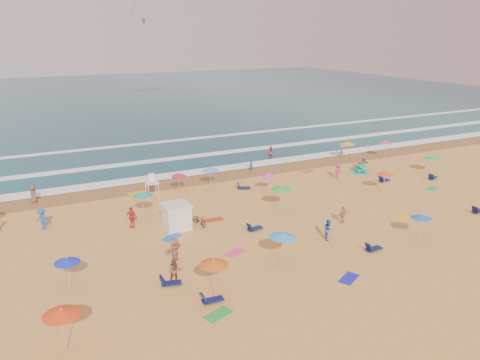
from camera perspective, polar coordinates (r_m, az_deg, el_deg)
name	(u,v)px	position (r m, az deg, el deg)	size (l,w,h in m)	color
ground	(252,217)	(41.57, 1.52, -4.54)	(220.00, 220.00, 0.00)	gold
ocean	(92,100)	(120.43, -17.64, 9.31)	(220.00, 140.00, 0.18)	#0C4756
wet_sand	(200,179)	(52.30, -4.86, 0.12)	(220.00, 220.00, 0.00)	olive
surf_foam	(175,160)	(60.26, -7.95, 2.46)	(200.00, 18.70, 0.05)	white
cabana	(176,217)	(39.27, -7.75, -4.49)	(2.00, 2.00, 2.00)	silver
cabana_roof	(176,205)	(38.89, -7.81, -3.04)	(2.20, 2.20, 0.12)	silver
bicycle	(199,220)	(39.79, -4.98, -4.88)	(0.65, 1.86, 0.98)	black
lifeguard_stand	(152,187)	(46.82, -10.68, -0.90)	(1.20, 1.20, 2.10)	white
beach_umbrellas	(247,192)	(41.36, 0.82, -1.53)	(48.68, 25.48, 0.78)	#389EFD
loungers	(332,218)	(41.72, 11.20, -4.55)	(34.82, 19.13, 0.34)	#0F154D
towels	(250,229)	(39.12, 1.21, -5.98)	(50.16, 24.70, 0.03)	red
popup_tents	(430,179)	(54.07, 22.18, 0.09)	(9.72, 15.91, 1.20)	#E432A5
beachgoers	(222,198)	(43.72, -2.23, -2.25)	(50.52, 26.22, 2.09)	tan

